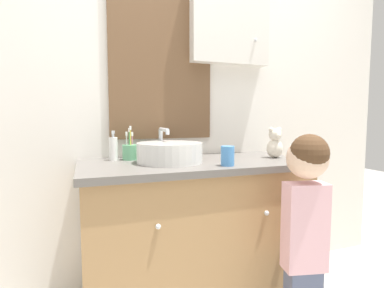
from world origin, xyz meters
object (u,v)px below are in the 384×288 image
Objects in this scene: sink_basin at (170,152)px; soap_dispenser at (113,148)px; drinking_cup at (228,156)px; toothbrush_holder at (130,151)px; child_figure at (306,213)px; teddy_bear at (275,143)px.

sink_basin is 0.33m from soap_dispenser.
drinking_cup is (0.52, -0.38, -0.02)m from soap_dispenser.
toothbrush_holder reaches higher than drinking_cup.
sink_basin reaches higher than child_figure.
teddy_bear is (0.64, -0.03, 0.03)m from sink_basin.
child_figure is 10.21× the size of drinking_cup.
toothbrush_holder is (-0.19, 0.17, -0.01)m from sink_basin.
soap_dispenser is at bearing 176.82° from toothbrush_holder.
toothbrush_holder is at bearing -3.18° from soap_dispenser.
sink_basin is at bearing 177.05° from teddy_bear.
soap_dispenser is at bearing 143.37° from drinking_cup.
drinking_cup is (0.24, -0.21, -0.01)m from sink_basin.
child_figure is at bearing -42.30° from sink_basin.
drinking_cup is at bearing -41.70° from toothbrush_holder.
drinking_cup is at bearing -40.71° from sink_basin.
soap_dispenser is (-0.09, 0.01, 0.02)m from toothbrush_holder.
toothbrush_holder reaches higher than teddy_bear.
teddy_bear is (0.13, 0.43, 0.28)m from child_figure.
sink_basin is 0.73m from child_figure.
soap_dispenser is 1.04m from child_figure.
drinking_cup is (0.43, -0.38, 0.00)m from toothbrush_holder.
child_figure is 5.52× the size of teddy_bear.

